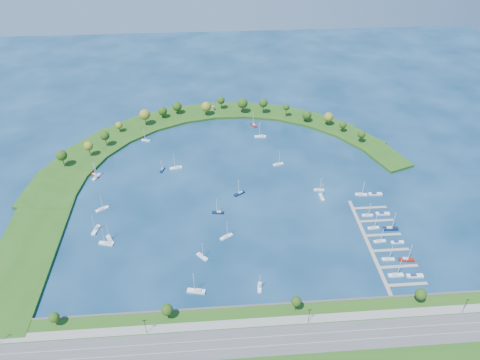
{
  "coord_description": "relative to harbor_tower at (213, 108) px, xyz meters",
  "views": [
    {
      "loc": [
        -14.45,
        -249.03,
        190.47
      ],
      "look_at": [
        5.0,
        5.0,
        4.0
      ],
      "focal_mm": 33.22,
      "sensor_mm": 36.0,
      "label": 1
    }
  ],
  "objects": [
    {
      "name": "docked_boat_3",
      "position": [
        107.03,
        -193.67,
        -3.18
      ],
      "size": [
        9.01,
        3.74,
        12.85
      ],
      "rotation": [
        0.0,
        0.0,
        -0.15
      ],
      "color": "maroon",
      "rests_on": "ground"
    },
    {
      "name": "docked_boat_7",
      "position": [
        107.02,
        -167.07,
        -3.15
      ],
      "size": [
        9.58,
        3.12,
        13.91
      ],
      "rotation": [
        0.0,
        0.0,
        -0.05
      ],
      "color": "#0A1840",
      "rests_on": "ground"
    },
    {
      "name": "moored_boat_8",
      "position": [
        70.96,
        -123.87,
        -3.25
      ],
      "size": [
        7.32,
        2.7,
        10.51
      ],
      "rotation": [
        0.0,
        0.0,
        -0.1
      ],
      "color": "white",
      "rests_on": "ground"
    },
    {
      "name": "ground",
      "position": [
        11.02,
        -117.62,
        -4.11
      ],
      "size": [
        700.0,
        700.0,
        0.0
      ],
      "primitive_type": "plane",
      "color": "#072844",
      "rests_on": "ground"
    },
    {
      "name": "moored_boat_11",
      "position": [
        -11.56,
        -182.27,
        -3.21
      ],
      "size": [
        7.06,
        7.51,
        11.85
      ],
      "rotation": [
        0.0,
        0.0,
        5.44
      ],
      "color": "white",
      "rests_on": "ground"
    },
    {
      "name": "moored_boat_19",
      "position": [
        -30.49,
        -88.84,
        -3.17
      ],
      "size": [
        9.45,
        4.49,
        13.39
      ],
      "rotation": [
        0.0,
        0.0,
        3.36
      ],
      "color": "white",
      "rests_on": "ground"
    },
    {
      "name": "docked_boat_8",
      "position": [
        96.56,
        -153.18,
        -3.25
      ],
      "size": [
        7.11,
        2.18,
        10.37
      ],
      "rotation": [
        0.0,
        0.0,
        -0.03
      ],
      "color": "white",
      "rests_on": "ground"
    },
    {
      "name": "moored_boat_10",
      "position": [
        14.76,
        -123.79,
        -3.2
      ],
      "size": [
        8.28,
        6.43,
        12.24
      ],
      "rotation": [
        0.0,
        0.0,
        3.71
      ],
      "color": "#0A1840",
      "rests_on": "ground"
    },
    {
      "name": "harbor_tower",
      "position": [
        0.0,
        0.0,
        0.0
      ],
      "size": [
        2.6,
        2.6,
        4.12
      ],
      "color": "gray",
      "rests_on": "breakwater"
    },
    {
      "name": "docked_boat_1",
      "position": [
        106.99,
        -206.09,
        -3.42
      ],
      "size": [
        9.42,
        3.08,
        1.9
      ],
      "rotation": [
        0.0,
        0.0,
        -0.05
      ],
      "color": "white",
      "rests_on": "ground"
    },
    {
      "name": "docked_boat_2",
      "position": [
        96.56,
        -192.46,
        -3.24
      ],
      "size": [
        7.47,
        2.45,
        10.83
      ],
      "rotation": [
        0.0,
        0.0,
        -0.05
      ],
      "color": "white",
      "rests_on": "ground"
    },
    {
      "name": "dock_system",
      "position": [
        96.32,
        -178.62,
        -3.76
      ],
      "size": [
        24.28,
        82.0,
        1.6
      ],
      "color": "gray",
      "rests_on": "ground"
    },
    {
      "name": "south_shoreline",
      "position": [
        11.05,
        -240.51,
        -3.12
      ],
      "size": [
        420.0,
        43.1,
        11.6
      ],
      "color": "#205115",
      "rests_on": "ground"
    },
    {
      "name": "moored_boat_6",
      "position": [
        46.95,
        -89.84,
        -3.21
      ],
      "size": [
        8.36,
        4.52,
        11.84
      ],
      "rotation": [
        0.0,
        0.0,
        6.58
      ],
      "color": "white",
      "rests_on": "ground"
    },
    {
      "name": "moored_boat_5",
      "position": [
        19.51,
        -207.56,
        -3.24
      ],
      "size": [
        3.14,
        7.53,
        10.73
      ],
      "rotation": [
        0.0,
        0.0,
        4.56
      ],
      "color": "white",
      "rests_on": "ground"
    },
    {
      "name": "docked_boat_4",
      "position": [
        96.55,
        -177.49,
        -3.24
      ],
      "size": [
        7.64,
        2.74,
        11.01
      ],
      "rotation": [
        0.0,
        0.0,
        0.09
      ],
      "color": "white",
      "rests_on": "ground"
    },
    {
      "name": "breakwater_trees",
      "position": [
        -4.24,
        -27.59,
        6.42
      ],
      "size": [
        238.73,
        92.0,
        14.79
      ],
      "color": "#382314",
      "rests_on": "breakwater"
    },
    {
      "name": "moored_boat_3",
      "position": [
        -0.86,
        -143.0,
        -3.23
      ],
      "size": [
        7.97,
        3.28,
        11.37
      ],
      "rotation": [
        0.0,
        0.0,
        2.99
      ],
      "color": "#0A1840",
      "rests_on": "ground"
    },
    {
      "name": "moored_boat_12",
      "position": [
        34.35,
        -27.7,
        -3.19
      ],
      "size": [
        5.59,
        8.73,
        12.49
      ],
      "rotation": [
        0.0,
        0.0,
        1.98
      ],
      "color": "maroon",
      "rests_on": "ground"
    },
    {
      "name": "moored_boat_17",
      "position": [
        -14.87,
        -207.65,
        -3.13
      ],
      "size": [
        10.25,
        4.67,
        14.54
      ],
      "rotation": [
        0.0,
        0.0,
        2.94
      ],
      "color": "white",
      "rests_on": "ground"
    },
    {
      "name": "moored_boat_2",
      "position": [
        38.15,
        -47.79,
        -3.14
      ],
      "size": [
        9.67,
        2.94,
        14.11
      ],
      "rotation": [
        0.0,
        0.0,
        3.12
      ],
      "color": "white",
      "rests_on": "ground"
    },
    {
      "name": "moored_boat_15",
      "position": [
        -57.02,
        -46.41,
        -3.25
      ],
      "size": [
        7.46,
        3.88,
        10.56
      ],
      "rotation": [
        0.0,
        0.0,
        2.87
      ],
      "color": "white",
      "rests_on": "ground"
    },
    {
      "name": "moored_boat_14",
      "position": [
        3.39,
        -166.53,
        -3.19
      ],
      "size": [
        8.52,
        6.53,
        12.56
      ],
      "rotation": [
        0.0,
        0.0,
        0.55
      ],
      "color": "white",
      "rests_on": "ground"
    },
    {
      "name": "docked_boat_6",
      "position": [
        96.56,
        -165.37,
        -3.25
      ],
      "size": [
        7.28,
        2.47,
        10.53
      ],
      "rotation": [
        0.0,
        0.0,
        0.06
      ],
      "color": "white",
      "rests_on": "ground"
    },
    {
      "name": "moored_boat_9",
      "position": [
        -69.46,
        -166.9,
        -3.17
      ],
      "size": [
        9.29,
        4.82,
        13.15
      ],
      "rotation": [
        0.0,
        0.0,
        2.87
      ],
      "color": "white",
      "rests_on": "ground"
    },
    {
      "name": "docked_boat_5",
      "position": [
        107.01,
        -179.17,
        -3.53
      ],
      "size": [
        7.8,
        2.19,
        1.59
      ],
      "rotation": [
        0.0,
        0.0,
        -0.0
      ],
      "color": "white",
      "rests_on": "ground"
    },
    {
      "name": "moored_boat_0",
      "position": [
        -88.22,
        -96.11,
        -3.19
      ],
      "size": [
        5.6,
        8.84,
        12.63
      ],
      "rotation": [
        0.0,
        0.0,
        1.16
      ],
      "color": "white",
      "rests_on": "ground"
    },
    {
      "name": "docked_boat_10",
      "position": [
        98.94,
        -131.3,
        -3.21
      ],
      "size": [
        8.36,
        3.3,
        11.96
      ],
      "rotation": [
        0.0,
        0.0,
        -0.13
      ],
      "color": "white",
      "rests_on": "ground"
    },
    {
      "name": "moored_boat_16",
      "position": [
        -40.75,
        -90.64,
        -3.26
      ],
      "size": [
        3.37,
        6.89,
        9.76
      ],
      "rotation": [
        0.0,
        0.0,
        4.47
      ],
      "color": "#0A1840",
      "rests_on": "ground"
    },
    {
      "name": "moored_boat_1",
      "position": [
        -77.68,
        -133.71,
        -3.18
      ],
      "size": [
        8.65,
        6.93,
        12.89
      ],
      "rotation": [
        0.0,
        0.0,
        0.59
      ],
      "color": "white",
      "rests_on": "ground"
    },
    {
      "name": "moored_boat_4",
      "position": [
        -89.6,
        -94.06,
        -3.21
      ],
      "size": [
        7.5,
        7.2,
        11.95
      ],
      "rotation": [
        0.0,
        0.0,
        5.53
      ],
      "color": "maroon",
      "rests_on": "ground"
    },
    {
      "name": "moored_boat_13",
      "position": [
        -67.78,
        -163.57,
        -3.19
      ],
      "size": [
        6.06,
        8.61,
        12.47
      ],
      "rotation": [
        0.0,
        0.0,
        2.06
      ],
      "color": "white",
      "rests_on": "ground"
    },
    {
      "name": "breakwater",
      "position": [
        -35.3,
        -68.91,
        -3.13
      ],
      "size": [
        286.74,
        247.64,
        2.0
      ],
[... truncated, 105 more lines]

